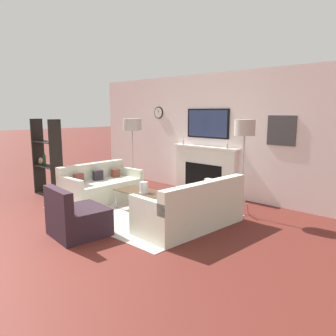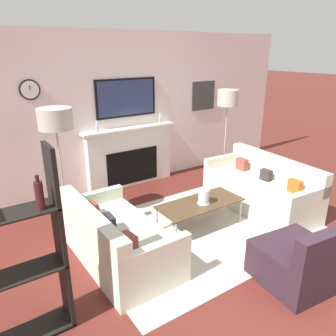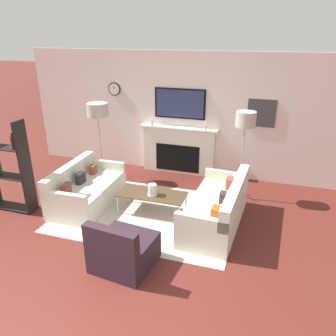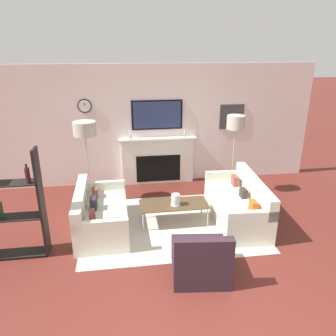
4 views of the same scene
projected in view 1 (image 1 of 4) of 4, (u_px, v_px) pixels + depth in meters
name	position (u px, v px, depth m)	size (l,w,h in m)	color
fireplace_wall	(208.00, 140.00, 7.46)	(7.27, 0.28, 2.70)	silver
area_rug	(140.00, 211.00, 6.17)	(3.12, 2.28, 0.01)	#BFB4A7
couch_left	(101.00, 187.00, 6.97)	(0.89, 1.64, 0.76)	beige
couch_right	(192.00, 210.00, 5.27)	(0.91, 1.89, 0.81)	beige
armchair	(77.00, 219.00, 4.95)	(0.85, 0.84, 0.77)	#2E1E28
coffee_table	(145.00, 193.00, 6.11)	(1.23, 0.54, 0.38)	#4C3823
hurricane_candle	(144.00, 188.00, 6.05)	(0.18, 0.18, 0.21)	silver
floor_lamp_left	(132.00, 125.00, 7.73)	(0.44, 0.44, 1.71)	#9E998E
floor_lamp_right	(245.00, 129.00, 5.69)	(0.37, 0.37, 1.74)	#9E998E
shelf_unit	(47.00, 160.00, 7.29)	(0.88, 0.28, 1.71)	black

